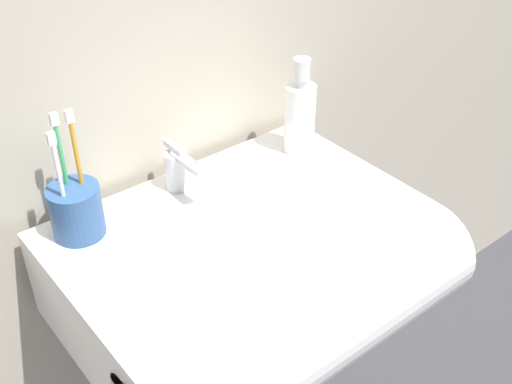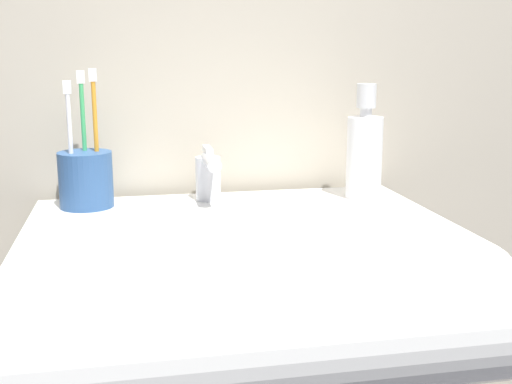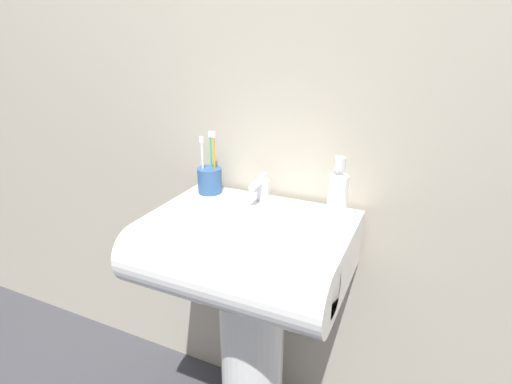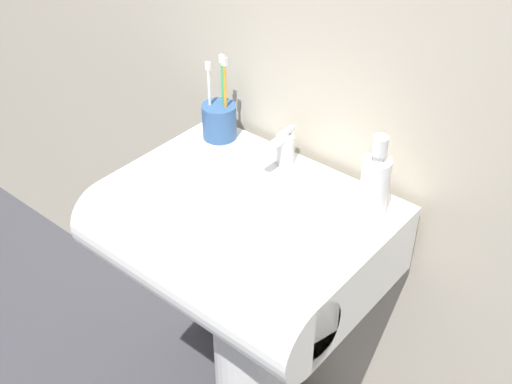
# 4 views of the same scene
# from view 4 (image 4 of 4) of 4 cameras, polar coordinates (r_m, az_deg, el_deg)

# --- Properties ---
(wall_back) EXTENTS (5.00, 0.05, 2.40)m
(wall_back) POSITION_cam_4_polar(r_m,az_deg,el_deg) (1.42, 6.17, 14.17)
(wall_back) COLOR #B7AD99
(wall_back) RESTS_ON ground
(sink_pedestal) EXTENTS (0.22, 0.22, 0.72)m
(sink_pedestal) POSITION_cam_4_polar(r_m,az_deg,el_deg) (1.78, -0.12, -14.15)
(sink_pedestal) COLOR white
(sink_pedestal) RESTS_ON ground
(sink_basin) EXTENTS (0.61, 0.47, 0.18)m
(sink_basin) POSITION_cam_4_polar(r_m,az_deg,el_deg) (1.43, -1.70, -4.19)
(sink_basin) COLOR white
(sink_basin) RESTS_ON sink_pedestal
(faucet) EXTENTS (0.04, 0.11, 0.09)m
(faucet) POSITION_cam_4_polar(r_m,az_deg,el_deg) (1.48, 2.35, 3.93)
(faucet) COLOR silver
(faucet) RESTS_ON sink_basin
(toothbrush_cup) EXTENTS (0.08, 0.08, 0.22)m
(toothbrush_cup) POSITION_cam_4_polar(r_m,az_deg,el_deg) (1.59, -3.28, 6.41)
(toothbrush_cup) COLOR #2D5184
(toothbrush_cup) RESTS_ON sink_basin
(soap_bottle) EXTENTS (0.06, 0.06, 0.19)m
(soap_bottle) POSITION_cam_4_polar(r_m,az_deg,el_deg) (1.33, 10.50, 0.64)
(soap_bottle) COLOR white
(soap_bottle) RESTS_ON sink_basin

